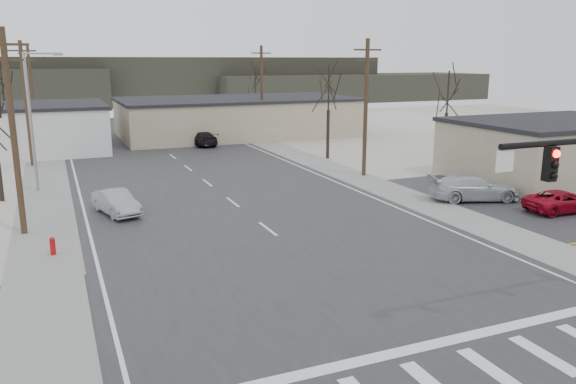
% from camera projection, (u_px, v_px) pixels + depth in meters
% --- Properties ---
extents(ground, '(140.00, 140.00, 0.00)m').
position_uv_depth(ground, '(341.00, 286.00, 21.63)').
color(ground, silver).
rests_on(ground, ground).
extents(main_road, '(18.00, 110.00, 0.05)m').
position_uv_depth(main_road, '(228.00, 199.00, 35.08)').
color(main_road, '#29292B').
rests_on(main_road, ground).
extents(cross_road, '(90.00, 10.00, 0.04)m').
position_uv_depth(cross_road, '(341.00, 285.00, 21.62)').
color(cross_road, '#29292B').
rests_on(cross_road, ground).
extents(sidewalk_left, '(3.00, 90.00, 0.06)m').
position_uv_depth(sidewalk_left, '(45.00, 197.00, 35.56)').
color(sidewalk_left, gray).
rests_on(sidewalk_left, ground).
extents(sidewalk_right, '(3.00, 90.00, 0.06)m').
position_uv_depth(sidewalk_right, '(340.00, 172.00, 43.56)').
color(sidewalk_right, gray).
rests_on(sidewalk_right, ground).
extents(fire_hydrant, '(0.24, 0.24, 0.87)m').
position_uv_depth(fire_hydrant, '(53.00, 246.00, 24.85)').
color(fire_hydrant, '#A50C0C').
rests_on(fire_hydrant, ground).
extents(building_right_far, '(26.30, 14.30, 4.30)m').
position_uv_depth(building_right_far, '(238.00, 117.00, 64.38)').
color(building_right_far, tan).
rests_on(building_right_far, ground).
extents(building_lot, '(14.30, 10.30, 4.30)m').
position_uv_depth(building_lot, '(555.00, 149.00, 40.95)').
color(building_lot, tan).
rests_on(building_lot, ground).
extents(upole_left_b, '(2.20, 0.30, 10.00)m').
position_uv_depth(upole_left_b, '(13.00, 130.00, 26.86)').
color(upole_left_b, '#483321').
rests_on(upole_left_b, ground).
extents(upole_left_c, '(2.20, 0.30, 10.00)m').
position_uv_depth(upole_left_c, '(26.00, 102.00, 44.80)').
color(upole_left_c, '#483321').
rests_on(upole_left_c, ground).
extents(upole_left_d, '(2.20, 0.30, 10.00)m').
position_uv_depth(upole_left_d, '(32.00, 90.00, 62.74)').
color(upole_left_d, '#483321').
rests_on(upole_left_d, ground).
extents(upole_right_a, '(2.20, 0.30, 10.00)m').
position_uv_depth(upole_right_a, '(366.00, 106.00, 40.92)').
color(upole_right_a, '#483321').
rests_on(upole_right_a, ground).
extents(upole_right_b, '(2.20, 0.30, 10.00)m').
position_uv_depth(upole_right_b, '(262.00, 91.00, 60.65)').
color(upole_right_b, '#483321').
rests_on(upole_right_b, ground).
extents(streetlight_main, '(2.40, 0.25, 9.00)m').
position_uv_depth(streetlight_main, '(33.00, 114.00, 36.12)').
color(streetlight_main, gray).
rests_on(streetlight_main, ground).
extents(tree_right_mid, '(3.74, 3.74, 8.33)m').
position_uv_depth(tree_right_mid, '(329.00, 90.00, 48.31)').
color(tree_right_mid, '#2B231A').
rests_on(tree_right_mid, ground).
extents(tree_left_far, '(3.96, 3.96, 8.82)m').
position_uv_depth(tree_left_far, '(2.00, 83.00, 56.17)').
color(tree_left_far, '#2B231A').
rests_on(tree_left_far, ground).
extents(tree_right_far, '(3.52, 3.52, 7.84)m').
position_uv_depth(tree_right_far, '(255.00, 83.00, 72.66)').
color(tree_right_far, '#2B231A').
rests_on(tree_right_far, ground).
extents(tree_lot, '(3.52, 3.52, 7.84)m').
position_uv_depth(tree_lot, '(448.00, 95.00, 48.38)').
color(tree_lot, '#2B231A').
rests_on(tree_lot, ground).
extents(hill_center, '(80.00, 18.00, 9.00)m').
position_uv_depth(hill_center, '(182.00, 80.00, 112.38)').
color(hill_center, '#333026').
rests_on(hill_center, ground).
extents(hill_right, '(60.00, 18.00, 5.50)m').
position_uv_depth(hill_right, '(350.00, 87.00, 120.61)').
color(hill_right, '#333026').
rests_on(hill_right, ground).
extents(sedan_crossing, '(2.44, 4.32, 1.35)m').
position_uv_depth(sedan_crossing, '(116.00, 202.00, 31.45)').
color(sedan_crossing, gray).
rests_on(sedan_crossing, main_road).
extents(car_far_a, '(2.69, 5.18, 1.44)m').
position_uv_depth(car_far_a, '(201.00, 138.00, 56.70)').
color(car_far_a, black).
rests_on(car_far_a, main_road).
extents(car_far_b, '(3.40, 4.88, 1.54)m').
position_uv_depth(car_far_b, '(88.00, 125.00, 67.62)').
color(car_far_b, black).
rests_on(car_far_b, main_road).
extents(car_parked_red, '(4.58, 2.40, 1.23)m').
position_uv_depth(car_parked_red, '(563.00, 201.00, 31.93)').
color(car_parked_red, maroon).
rests_on(car_parked_red, parking_lot).
extents(car_parked_dark_b, '(4.27, 1.60, 1.39)m').
position_uv_depth(car_parked_dark_b, '(576.00, 179.00, 37.51)').
color(car_parked_dark_b, black).
rests_on(car_parked_dark_b, parking_lot).
extents(car_parked_silver, '(5.86, 3.82, 1.58)m').
position_uv_depth(car_parked_silver, '(474.00, 188.00, 34.56)').
color(car_parked_silver, '#ACB1B7').
rests_on(car_parked_silver, parking_lot).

